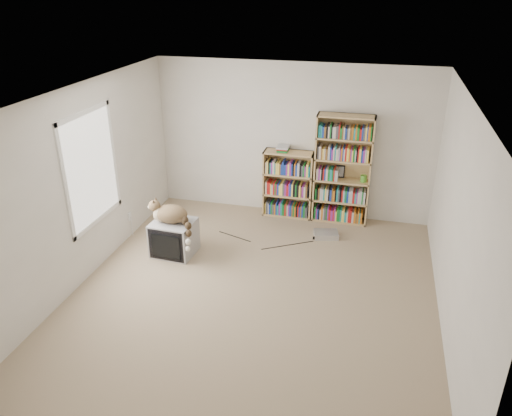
% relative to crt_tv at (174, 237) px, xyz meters
% --- Properties ---
extents(floor, '(4.50, 5.00, 0.01)m').
position_rel_crt_tv_xyz_m(floor, '(1.37, -0.68, -0.25)').
color(floor, tan).
rests_on(floor, ground).
extents(wall_back, '(4.50, 0.02, 2.50)m').
position_rel_crt_tv_xyz_m(wall_back, '(1.37, 1.82, 1.00)').
color(wall_back, beige).
rests_on(wall_back, floor).
extents(wall_front, '(4.50, 0.02, 2.50)m').
position_rel_crt_tv_xyz_m(wall_front, '(1.37, -3.18, 1.00)').
color(wall_front, beige).
rests_on(wall_front, floor).
extents(wall_left, '(0.02, 5.00, 2.50)m').
position_rel_crt_tv_xyz_m(wall_left, '(-0.88, -0.68, 1.00)').
color(wall_left, beige).
rests_on(wall_left, floor).
extents(wall_right, '(0.02, 5.00, 2.50)m').
position_rel_crt_tv_xyz_m(wall_right, '(3.62, -0.68, 1.00)').
color(wall_right, beige).
rests_on(wall_right, floor).
extents(ceiling, '(4.50, 5.00, 0.02)m').
position_rel_crt_tv_xyz_m(ceiling, '(1.37, -0.68, 2.25)').
color(ceiling, white).
rests_on(ceiling, wall_back).
extents(window, '(0.02, 1.22, 1.52)m').
position_rel_crt_tv_xyz_m(window, '(-0.87, -0.48, 1.15)').
color(window, white).
rests_on(window, wall_left).
extents(crt_tv, '(0.61, 0.56, 0.50)m').
position_rel_crt_tv_xyz_m(crt_tv, '(0.00, 0.00, 0.00)').
color(crt_tv, '#9A9A9C').
rests_on(crt_tv, floor).
extents(cat, '(0.72, 0.52, 0.57)m').
position_rel_crt_tv_xyz_m(cat, '(0.03, -0.06, 0.35)').
color(cat, '#392317').
rests_on(cat, crt_tv).
extents(bookcase_tall, '(0.88, 0.30, 1.76)m').
position_rel_crt_tv_xyz_m(bookcase_tall, '(2.21, 1.68, 0.59)').
color(bookcase_tall, tan).
rests_on(bookcase_tall, floor).
extents(bookcase_short, '(0.81, 0.30, 1.11)m').
position_rel_crt_tv_xyz_m(bookcase_short, '(1.34, 1.68, 0.26)').
color(bookcase_short, tan).
rests_on(bookcase_short, floor).
extents(book_stack, '(0.19, 0.25, 0.08)m').
position_rel_crt_tv_xyz_m(book_stack, '(1.25, 1.69, 0.90)').
color(book_stack, '#B31817').
rests_on(book_stack, bookcase_short).
extents(green_mug, '(0.10, 0.10, 0.11)m').
position_rel_crt_tv_xyz_m(green_mug, '(2.54, 1.66, 0.52)').
color(green_mug, '#4A992B').
rests_on(green_mug, bookcase_tall).
extents(framed_print, '(0.15, 0.05, 0.20)m').
position_rel_crt_tv_xyz_m(framed_print, '(2.16, 1.76, 0.57)').
color(framed_print, black).
rests_on(framed_print, bookcase_tall).
extents(dvd_player, '(0.42, 0.34, 0.08)m').
position_rel_crt_tv_xyz_m(dvd_player, '(2.07, 1.02, -0.21)').
color(dvd_player, silver).
rests_on(dvd_player, floor).
extents(wall_outlet, '(0.01, 0.08, 0.13)m').
position_rel_crt_tv_xyz_m(wall_outlet, '(-0.87, 0.34, 0.07)').
color(wall_outlet, silver).
rests_on(wall_outlet, wall_left).
extents(floor_cables, '(1.20, 0.70, 0.01)m').
position_rel_crt_tv_xyz_m(floor_cables, '(1.24, 0.85, -0.25)').
color(floor_cables, black).
rests_on(floor_cables, floor).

